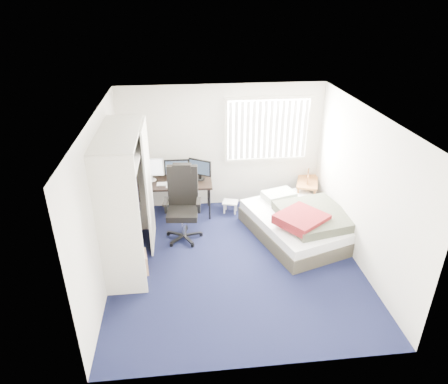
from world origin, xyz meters
The scene contains 10 objects.
ground centered at (0.00, 0.00, 0.00)m, with size 4.20×4.20×0.00m, color black.
room_shell centered at (0.00, 0.00, 1.51)m, with size 4.20×4.20×4.20m.
window_assembly centered at (0.90, 2.04, 1.60)m, with size 1.72×0.09×1.32m.
closet centered at (-1.67, 0.27, 1.35)m, with size 0.64×1.84×2.22m.
desk centered at (-0.96, 1.76, 0.74)m, with size 1.46×0.71×1.17m.
office_chair centered at (-0.83, 0.89, 0.52)m, with size 0.70×0.70×1.37m.
footstool centered at (0.12, 1.67, 0.19)m, with size 0.35×0.31×0.24m.
nightstand centered at (1.75, 1.85, 0.49)m, with size 0.65×0.90×0.74m.
bed centered at (1.27, 0.66, 0.28)m, with size 2.00×2.32×0.65m.
pine_box centered at (-1.65, -0.10, 0.16)m, with size 0.44×0.33×0.33m, color tan.
Camera 1 is at (-0.78, -5.37, 4.03)m, focal length 32.00 mm.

